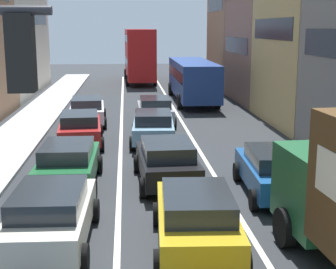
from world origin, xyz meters
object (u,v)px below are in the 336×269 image
at_px(bus_far_queue_secondary, 139,53).
at_px(sedan_right_lane_behind_truck, 274,170).
at_px(coupe_centre_lane_fourth, 153,126).
at_px(sedan_left_lane_fourth, 80,128).
at_px(sedan_left_lane_third, 68,163).
at_px(wagon_left_lane_second, 51,215).
at_px(sedan_centre_lane_second, 196,218).
at_px(sedan_centre_lane_fifth, 155,110).
at_px(sedan_left_lane_fifth, 87,110).
at_px(bus_mid_queue_primary, 193,77).
at_px(hatchback_centre_lane_third, 167,161).

bearing_deg(bus_far_queue_secondary, sedan_right_lane_behind_truck, -175.72).
distance_m(coupe_centre_lane_fourth, sedan_left_lane_fourth, 3.31).
bearing_deg(sedan_left_lane_fourth, sedan_left_lane_third, 177.40).
bearing_deg(coupe_centre_lane_fourth, wagon_left_lane_second, 167.40).
height_order(sedan_centre_lane_second, sedan_right_lane_behind_truck, same).
distance_m(sedan_left_lane_third, sedan_centre_lane_fifth, 11.45).
distance_m(sedan_centre_lane_fifth, sedan_left_lane_fifth, 3.71).
xyz_separation_m(sedan_right_lane_behind_truck, bus_mid_queue_primary, (0.11, 20.67, 0.96)).
bearing_deg(sedan_centre_lane_fifth, hatchback_centre_lane_third, 178.68).
bearing_deg(sedan_left_lane_third, sedan_centre_lane_fifth, -17.14).
distance_m(sedan_left_lane_fourth, sedan_centre_lane_fifth, 6.02).
relative_size(hatchback_centre_lane_third, coupe_centre_lane_fourth, 1.00).
bearing_deg(sedan_centre_lane_fifth, coupe_centre_lane_fourth, 175.66).
xyz_separation_m(sedan_centre_lane_fifth, bus_mid_queue_primary, (3.18, 8.34, 0.96)).
relative_size(sedan_centre_lane_second, sedan_left_lane_third, 1.01).
relative_size(sedan_centre_lane_second, sedan_centre_lane_fifth, 1.02).
bearing_deg(sedan_left_lane_third, coupe_centre_lane_fourth, -26.53).
distance_m(coupe_centre_lane_fourth, bus_mid_queue_primary, 13.58).
distance_m(sedan_centre_lane_second, bus_mid_queue_primary, 24.75).
xyz_separation_m(hatchback_centre_lane_third, sedan_left_lane_third, (-3.31, -0.01, 0.00)).
relative_size(sedan_centre_lane_second, wagon_left_lane_second, 1.01).
distance_m(sedan_left_lane_third, bus_far_queue_secondary, 32.94).
relative_size(sedan_left_lane_fifth, bus_mid_queue_primary, 0.42).
height_order(hatchback_centre_lane_third, sedan_centre_lane_fifth, same).
xyz_separation_m(sedan_left_lane_third, bus_mid_queue_primary, (6.71, 19.23, 0.96)).
relative_size(sedan_left_lane_third, sedan_left_lane_fifth, 0.99).
bearing_deg(wagon_left_lane_second, sedan_left_lane_third, 2.76).
bearing_deg(sedan_centre_lane_second, sedan_left_lane_fourth, 20.98).
bearing_deg(sedan_centre_lane_second, sedan_left_lane_third, 36.99).
bearing_deg(sedan_left_lane_fifth, sedan_left_lane_fourth, 177.59).
bearing_deg(sedan_left_lane_third, bus_far_queue_secondary, -4.93).
bearing_deg(bus_far_queue_secondary, bus_mid_queue_primary, -167.08).
bearing_deg(hatchback_centre_lane_third, sedan_centre_lane_fifth, -3.66).
xyz_separation_m(bus_mid_queue_primary, bus_far_queue_secondary, (-3.40, 13.49, 1.07)).
bearing_deg(wagon_left_lane_second, hatchback_centre_lane_third, -32.11).
height_order(sedan_left_lane_fourth, bus_mid_queue_primary, bus_mid_queue_primary).
bearing_deg(sedan_centre_lane_fifth, sedan_right_lane_behind_truck, -166.15).
height_order(sedan_left_lane_fifth, bus_mid_queue_primary, bus_mid_queue_primary).
bearing_deg(sedan_centre_lane_fifth, sedan_left_lane_fifth, 86.40).
relative_size(sedan_centre_lane_fifth, bus_far_queue_secondary, 0.41).
relative_size(sedan_right_lane_behind_truck, bus_far_queue_secondary, 0.42).
xyz_separation_m(wagon_left_lane_second, sedan_left_lane_third, (-0.10, 4.81, 0.00)).
distance_m(hatchback_centre_lane_third, bus_far_queue_secondary, 32.77).
bearing_deg(sedan_right_lane_behind_truck, bus_mid_queue_primary, 2.55).
bearing_deg(coupe_centre_lane_fourth, hatchback_centre_lane_third, -175.73).
bearing_deg(bus_far_queue_secondary, sedan_centre_lane_second, 179.17).
distance_m(coupe_centre_lane_fourth, sedan_left_lane_fifth, 5.99).
relative_size(hatchback_centre_lane_third, sedan_left_lane_third, 1.01).
distance_m(sedan_left_lane_third, sedan_left_lane_fifth, 11.12).
relative_size(sedan_left_lane_fifth, bus_far_queue_secondary, 0.42).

